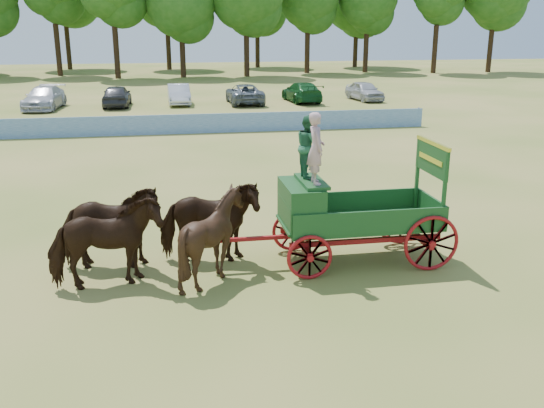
% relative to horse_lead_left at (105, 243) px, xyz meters
% --- Properties ---
extents(ground, '(160.00, 160.00, 0.00)m').
position_rel_horse_lead_left_xyz_m(ground, '(4.18, 1.80, -1.05)').
color(ground, '#AC8F4D').
rests_on(ground, ground).
extents(horse_lead_left, '(2.65, 1.52, 2.11)m').
position_rel_horse_lead_left_xyz_m(horse_lead_left, '(0.00, 0.00, 0.00)').
color(horse_lead_left, black).
rests_on(horse_lead_left, ground).
extents(horse_lead_right, '(2.59, 1.37, 2.11)m').
position_rel_horse_lead_left_xyz_m(horse_lead_right, '(0.00, 1.10, 0.00)').
color(horse_lead_right, black).
rests_on(horse_lead_right, ground).
extents(horse_wheel_left, '(2.12, 1.93, 2.11)m').
position_rel_horse_lead_left_xyz_m(horse_wheel_left, '(2.40, 0.00, 0.00)').
color(horse_wheel_left, black).
rests_on(horse_wheel_left, ground).
extents(horse_wheel_right, '(2.61, 1.40, 2.11)m').
position_rel_horse_lead_left_xyz_m(horse_wheel_right, '(2.40, 1.10, 0.00)').
color(horse_wheel_right, black).
rests_on(horse_wheel_right, ground).
extents(farm_dray, '(6.00, 2.00, 3.83)m').
position_rel_horse_lead_left_xyz_m(farm_dray, '(5.36, 0.57, 0.59)').
color(farm_dray, '#A5101B').
rests_on(farm_dray, ground).
extents(sponsor_banner, '(26.00, 0.08, 1.05)m').
position_rel_horse_lead_left_xyz_m(sponsor_banner, '(3.18, 19.80, -0.53)').
color(sponsor_banner, '#1B5795').
rests_on(sponsor_banner, ground).
extents(parked_cars, '(40.81, 6.08, 1.61)m').
position_rel_horse_lead_left_xyz_m(parked_cars, '(-2.16, 31.86, -0.31)').
color(parked_cars, silver).
rests_on(parked_cars, ground).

